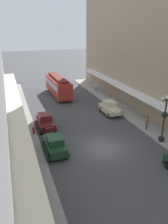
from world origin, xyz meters
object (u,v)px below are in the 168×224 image
object	(u,v)px
pedestrian_3	(12,96)
pedestrian_4	(96,87)
parked_car_1	(45,122)
fire_hydrant	(34,130)
pedestrian_0	(26,184)
pedestrian_1	(11,103)
parked_car_2	(55,144)
streetcar	(58,85)
lamp_post_with_clock	(164,117)
pedestrian_2	(147,123)
parked_car_3	(110,107)

from	to	relation	value
pedestrian_3	pedestrian_4	distance (m)	15.24
parked_car_1	pedestrian_3	size ratio (longest dim) A/B	2.62
parked_car_1	fire_hydrant	bearing A→B (deg)	-144.98
pedestrian_0	pedestrian_4	bearing A→B (deg)	57.19
pedestrian_1	parked_car_2	bearing A→B (deg)	-76.04
streetcar	pedestrian_3	distance (m)	8.08
lamp_post_with_clock	pedestrian_4	xyz separation A→B (m)	(0.78, 20.44, -2.00)
streetcar	lamp_post_with_clock	xyz separation A→B (m)	(6.46, -20.59, 1.08)
parked_car_2	pedestrian_2	xyz separation A→B (m)	(11.44, 1.18, 0.07)
parked_car_3	lamp_post_with_clock	world-z (taller)	lamp_post_with_clock
lamp_post_with_clock	pedestrian_1	xyz separation A→B (m)	(-14.82, 16.08, -1.97)
parked_car_3	streetcar	world-z (taller)	streetcar
pedestrian_2	fire_hydrant	bearing A→B (deg)	165.06
parked_car_2	pedestrian_0	xyz separation A→B (m)	(-3.30, -5.23, 0.07)
pedestrian_3	pedestrian_2	bearing A→B (deg)	-49.25
pedestrian_1	pedestrian_2	world-z (taller)	same
streetcar	pedestrian_0	distance (m)	25.34
pedestrian_3	fire_hydrant	bearing A→B (deg)	-82.80
parked_car_1	parked_car_3	size ratio (longest dim) A/B	1.00
parked_car_3	pedestrian_2	world-z (taller)	parked_car_3
parked_car_2	streetcar	bearing A→B (deg)	75.58
pedestrian_0	pedestrian_2	bearing A→B (deg)	23.48
streetcar	pedestrian_0	size ratio (longest dim) A/B	5.78
streetcar	parked_car_1	bearing A→B (deg)	-109.84
pedestrian_1	lamp_post_with_clock	bearing A→B (deg)	-47.33
streetcar	pedestrian_0	xyz separation A→B (m)	(-8.12, -23.98, -0.89)
parked_car_3	pedestrian_4	bearing A→B (deg)	77.69
parked_car_1	fire_hydrant	distance (m)	1.99
streetcar	pedestrian_0	bearing A→B (deg)	-108.71
parked_car_2	pedestrian_1	size ratio (longest dim) A/B	2.57
pedestrian_2	pedestrian_1	bearing A→B (deg)	138.91
streetcar	pedestrian_3	size ratio (longest dim) A/B	5.88
pedestrian_0	pedestrian_4	xyz separation A→B (m)	(15.36, 23.83, -0.02)
pedestrian_2	pedestrian_4	world-z (taller)	pedestrian_2
parked_car_1	pedestrian_3	bearing A→B (deg)	104.92
parked_car_3	parked_car_1	bearing A→B (deg)	-168.86
fire_hydrant	pedestrian_4	world-z (taller)	pedestrian_4
parked_car_2	lamp_post_with_clock	size ratio (longest dim) A/B	0.83
parked_car_1	streetcar	world-z (taller)	streetcar
streetcar	pedestrian_3	world-z (taller)	streetcar
parked_car_1	streetcar	xyz separation A→B (m)	(4.70, 13.02, 0.96)
lamp_post_with_clock	parked_car_2	bearing A→B (deg)	170.74
pedestrian_1	pedestrian_2	distance (m)	19.88
fire_hydrant	parked_car_1	bearing A→B (deg)	35.02
parked_car_2	streetcar	xyz separation A→B (m)	(4.82, 18.76, 0.96)
parked_car_1	pedestrian_1	xyz separation A→B (m)	(-3.67, 8.50, 0.07)
pedestrian_4	pedestrian_3	bearing A→B (deg)	-178.30
parked_car_3	pedestrian_0	size ratio (longest dim) A/B	2.58
pedestrian_1	fire_hydrant	bearing A→B (deg)	-77.84
pedestrian_1	parked_car_3	bearing A→B (deg)	-26.65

